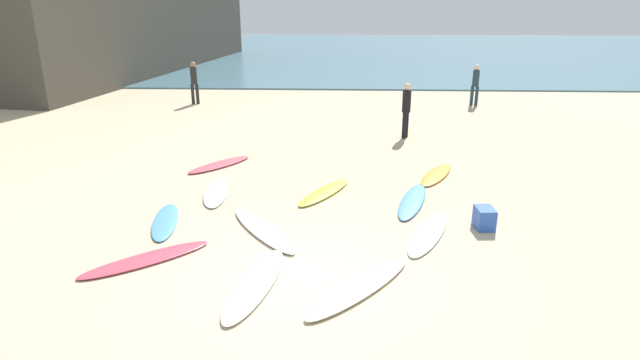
% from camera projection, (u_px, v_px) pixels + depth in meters
% --- Properties ---
extents(ground_plane, '(120.00, 120.00, 0.00)m').
position_uv_depth(ground_plane, '(306.00, 276.00, 8.79)').
color(ground_plane, '#C6B28E').
extents(ocean_water, '(120.00, 40.00, 0.08)m').
position_uv_depth(ocean_water, '(336.00, 51.00, 45.21)').
color(ocean_water, slate).
rests_on(ocean_water, ground_plane).
extents(surfboard_0, '(1.84, 2.37, 0.09)m').
position_uv_depth(surfboard_0, '(263.00, 230.00, 10.44)').
color(surfboard_0, white).
rests_on(surfboard_0, ground_plane).
extents(surfboard_1, '(0.88, 2.01, 0.07)m').
position_uv_depth(surfboard_1, '(165.00, 221.00, 10.85)').
color(surfboard_1, '#529AD1').
rests_on(surfboard_1, ground_plane).
extents(surfboard_2, '(1.71, 1.97, 0.08)m').
position_uv_depth(surfboard_2, '(220.00, 164.00, 14.52)').
color(surfboard_2, '#E04F5E').
rests_on(surfboard_2, ground_plane).
extents(surfboard_3, '(2.02, 2.29, 0.09)m').
position_uv_depth(surfboard_3, '(360.00, 287.00, 8.36)').
color(surfboard_3, '#EAE8CE').
rests_on(surfboard_3, ground_plane).
extents(surfboard_4, '(0.84, 2.10, 0.07)m').
position_uv_depth(surfboard_4, '(216.00, 192.00, 12.47)').
color(surfboard_4, silver).
rests_on(surfboard_4, ground_plane).
extents(surfboard_5, '(1.33, 2.02, 0.07)m').
position_uv_depth(surfboard_5, '(436.00, 175.00, 13.68)').
color(surfboard_5, orange).
rests_on(surfboard_5, ground_plane).
extents(surfboard_6, '(1.39, 2.40, 0.07)m').
position_uv_depth(surfboard_6, '(428.00, 233.00, 10.33)').
color(surfboard_6, white).
rests_on(surfboard_6, ground_plane).
extents(surfboard_7, '(1.46, 2.11, 0.08)m').
position_uv_depth(surfboard_7, '(324.00, 192.00, 12.45)').
color(surfboard_7, yellow).
rests_on(surfboard_7, ground_plane).
extents(surfboard_8, '(1.03, 2.51, 0.08)m').
position_uv_depth(surfboard_8, '(255.00, 283.00, 8.48)').
color(surfboard_8, white).
rests_on(surfboard_8, ground_plane).
extents(surfboard_9, '(1.14, 2.40, 0.08)m').
position_uv_depth(surfboard_9, '(412.00, 201.00, 11.91)').
color(surfboard_9, '#5193DD').
rests_on(surfboard_9, ground_plane).
extents(surfboard_10, '(2.15, 1.88, 0.07)m').
position_uv_depth(surfboard_10, '(146.00, 259.00, 9.28)').
color(surfboard_10, '#D54A5E').
rests_on(surfboard_10, ground_plane).
extents(beachgoer_near, '(0.38, 0.38, 1.82)m').
position_uv_depth(beachgoer_near, '(406.00, 107.00, 17.14)').
color(beachgoer_near, black).
rests_on(beachgoer_near, ground_plane).
extents(beachgoer_mid, '(0.36, 0.36, 1.74)m').
position_uv_depth(beachgoer_mid, '(475.00, 83.00, 22.34)').
color(beachgoer_mid, '#1E3342').
rests_on(beachgoer_mid, ground_plane).
extents(beachgoer_far, '(0.36, 0.36, 1.83)m').
position_uv_depth(beachgoer_far, '(194.00, 80.00, 22.65)').
color(beachgoer_far, black).
rests_on(beachgoer_far, ground_plane).
extents(beach_cooler, '(0.38, 0.50, 0.44)m').
position_uv_depth(beach_cooler, '(484.00, 218.00, 10.55)').
color(beach_cooler, '#2D56B2').
rests_on(beach_cooler, ground_plane).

